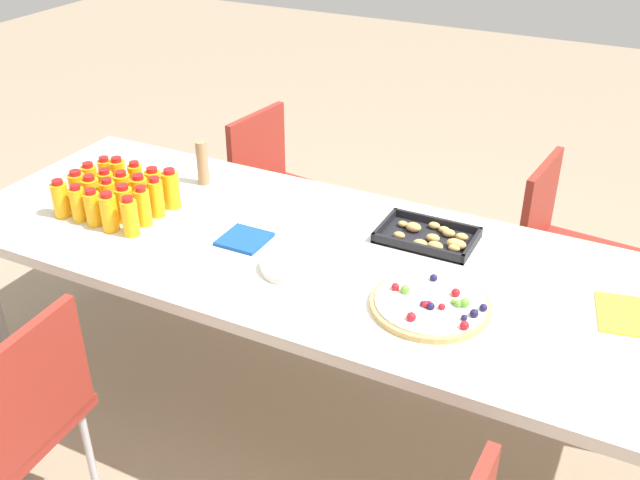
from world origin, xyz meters
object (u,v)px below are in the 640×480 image
Objects in this scene: juice_bottle_11 at (107,187)px; chair_far_right at (563,246)px; juice_bottle_7 at (109,198)px; juice_bottle_8 at (125,204)px; juice_bottle_17 at (136,182)px; chair_near_left at (12,416)px; juice_bottle_14 at (156,198)px; fruit_pizza at (431,304)px; cardboard_tube at (203,163)px; juice_bottle_18 at (154,186)px; juice_bottle_10 at (91,182)px; juice_bottle_0 at (61,199)px; plate_stack at (292,266)px; juice_bottle_5 at (78,190)px; snack_tray at (431,237)px; juice_bottle_15 at (106,175)px; juice_bottle_19 at (171,189)px; juice_bottle_1 at (78,204)px; juice_bottle_13 at (140,195)px; juice_bottle_4 at (130,217)px; party_table at (325,266)px; chair_far_left at (278,186)px; juice_bottle_6 at (92,195)px; juice_bottle_9 at (143,207)px; juice_bottle_3 at (109,213)px; napkin_stack at (244,239)px; juice_bottle_16 at (119,177)px; juice_bottle_2 at (93,208)px.

chair_far_right is at bearing 30.55° from juice_bottle_11.
juice_bottle_8 is at bearing -6.09° from juice_bottle_7.
juice_bottle_17 is at bearing 115.63° from juice_bottle_8.
chair_near_left is 5.58× the size of juice_bottle_14.
fruit_pizza is 2.01× the size of cardboard_tube.
juice_bottle_18 is at bearing -107.40° from cardboard_tube.
juice_bottle_10 reaches higher than juice_bottle_18.
juice_bottle_17 is (0.15, 0.22, 0.00)m from juice_bottle_0.
juice_bottle_5 is at bearing 178.20° from plate_stack.
snack_tray is (-0.13, 0.36, 0.00)m from fruit_pizza.
juice_bottle_15 is 0.30m from juice_bottle_19.
chair_far_right is 1.45m from cardboard_tube.
snack_tray is 0.49m from plate_stack.
chair_near_left is 0.78m from juice_bottle_1.
juice_bottle_0 is at bearing -142.71° from juice_bottle_19.
juice_bottle_7 is at bearing -138.61° from juice_bottle_13.
juice_bottle_4 is at bearing -177.23° from fruit_pizza.
party_table is 0.65m from juice_bottle_14.
juice_bottle_13 is (0.15, -0.00, 0.01)m from juice_bottle_11.
juice_bottle_5 is at bearing -136.25° from juice_bottle_11.
juice_bottle_4 is at bearing -14.94° from juice_bottle_5.
juice_bottle_14 is (-0.64, -0.04, 0.13)m from party_table.
chair_near_left is 6.01× the size of juice_bottle_18.
juice_bottle_18 is at bearing 165.23° from plate_stack.
cardboard_tube is (-0.01, -0.55, 0.34)m from chair_far_left.
juice_bottle_7 is (0.07, 0.01, 0.00)m from juice_bottle_6.
juice_bottle_10 is 0.31m from juice_bottle_19.
juice_bottle_9 is 1.01× the size of juice_bottle_10.
juice_bottle_19 reaches higher than juice_bottle_15.
juice_bottle_3 is at bearing -176.84° from juice_bottle_4.
chair_near_left is 0.95m from juice_bottle_17.
juice_bottle_9 is at bearing -47.86° from chair_far_right.
napkin_stack is (0.51, -0.09, -0.06)m from juice_bottle_17.
chair_far_right is 5.53× the size of napkin_stack.
juice_bottle_16 is (0.07, -0.01, 0.01)m from juice_bottle_15.
juice_bottle_6 is 0.81× the size of cardboard_tube.
juice_bottle_3 is 0.23m from juice_bottle_18.
juice_bottle_14 reaches higher than plate_stack.
chair_near_left is at bearing -80.25° from juice_bottle_13.
juice_bottle_4 is 0.17m from juice_bottle_13.
juice_bottle_6 is (-1.50, -0.96, 0.31)m from chair_far_right.
juice_bottle_1 reaches higher than chair_near_left.
juice_bottle_0 is at bearing -92.43° from juice_bottle_5.
juice_bottle_0 is at bearing -161.15° from snack_tray.
juice_bottle_19 reaches higher than fruit_pizza.
juice_bottle_2 is 0.91× the size of juice_bottle_19.
juice_bottle_7 is at bearing -1.09° from juice_bottle_5.
juice_bottle_1 is at bearing -47.16° from juice_bottle_5.
fruit_pizza is 2.32× the size of napkin_stack.
juice_bottle_17 reaches higher than juice_bottle_4.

